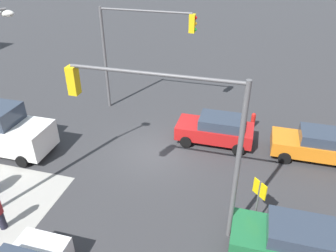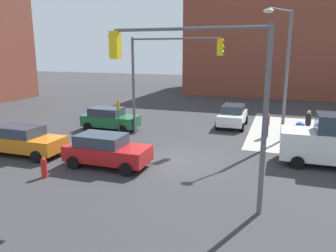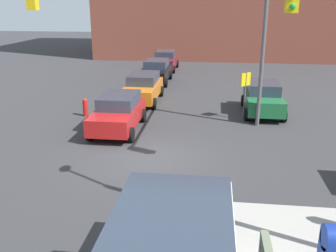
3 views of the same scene
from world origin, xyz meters
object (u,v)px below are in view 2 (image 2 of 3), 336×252
Objects in this scene: traffic_signal_nw_corner at (167,66)px; pedestrian_crossing at (308,123)px; pedestrian_waiting at (267,124)px; sedan_white at (233,115)px; street_lamp_corner at (284,67)px; mailbox_blue at (300,134)px; fire_hydrant at (44,167)px; coupe_orange at (23,140)px; coupe_green at (110,119)px; hatchback_red at (106,150)px; traffic_signal_se_corner at (200,80)px.

pedestrian_crossing is at bearing 18.00° from traffic_signal_nw_corner.
pedestrian_waiting is (6.33, 2.00, -3.78)m from traffic_signal_nw_corner.
sedan_white is at bearing 167.16° from pedestrian_crossing.
street_lamp_corner is 4.14m from mailbox_blue.
mailbox_blue is 14.50m from fire_hydrant.
mailbox_blue is 16.03m from coupe_orange.
sedan_white is at bearing 47.39° from coupe_orange.
traffic_signal_nw_corner is 7.21m from street_lamp_corner.
sedan_white is (9.94, 10.81, -0.00)m from coupe_orange.
coupe_green and hatchback_red have the same top height.
hatchback_red is (-5.31, 2.56, -3.81)m from traffic_signal_se_corner.
coupe_green is at bearing 100.35° from fire_hydrant.
hatchback_red is (-8.07, -7.42, -3.86)m from street_lamp_corner.
sedan_white is 2.26× the size of pedestrian_waiting.
pedestrian_crossing is at bearing 31.29° from coupe_orange.
traffic_signal_nw_corner is 1.47× the size of coupe_orange.
hatchback_red is (1.94, 2.26, 0.36)m from fire_hydrant.
hatchback_red is (5.26, -0.15, -0.00)m from coupe_orange.
mailbox_blue is at bearing -81.82° from pedestrian_waiting.
coupe_green is (-4.55, 0.46, -3.83)m from traffic_signal_nw_corner.
pedestrian_crossing is 2.75m from pedestrian_waiting.
traffic_signal_se_corner is at bearing -112.57° from mailbox_blue.
traffic_signal_nw_corner is at bearing -172.17° from street_lamp_corner.
coupe_green reaches higher than fire_hydrant.
street_lamp_corner is 15.67m from coupe_orange.
pedestrian_crossing reaches higher than hatchback_red.
coupe_green is 1.04× the size of sedan_white.
coupe_orange is at bearing -134.55° from traffic_signal_nw_corner.
mailbox_blue is 0.79× the size of pedestrian_crossing.
coupe_green is at bearing -177.43° from street_lamp_corner.
hatchback_red reaches higher than fire_hydrant.
pedestrian_waiting reaches higher than fire_hydrant.
coupe_green is at bearing -153.91° from sedan_white.
fire_hydrant is at bearing -116.61° from sedan_white.
coupe_green is at bearing 76.30° from coupe_orange.
street_lamp_corner is 2.07× the size of sedan_white.
coupe_orange is (-6.19, -6.29, -3.83)m from traffic_signal_nw_corner.
coupe_orange is 1.06× the size of hatchback_red.
mailbox_blue is at bearing 67.43° from traffic_signal_se_corner.
hatchback_red is at bearing -1.66° from coupe_orange.
coupe_orange is at bearing -151.39° from street_lamp_corner.
fire_hydrant is 3.00m from hatchback_red.
coupe_orange and hatchback_red have the same top height.
street_lamp_corner is at bearing 157.92° from mailbox_blue.
mailbox_blue is 2.50m from pedestrian_waiting.
traffic_signal_se_corner reaches higher than mailbox_blue.
traffic_signal_nw_corner is 6.91× the size of fire_hydrant.
coupe_green and sedan_white have the same top height.
hatchback_red and sedan_white have the same top height.
pedestrian_crossing is (15.12, 9.19, 0.11)m from coupe_orange.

